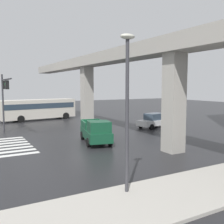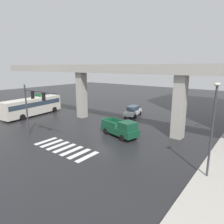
% 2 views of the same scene
% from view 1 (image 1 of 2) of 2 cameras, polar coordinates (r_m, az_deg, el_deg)
% --- Properties ---
extents(ground_plane, '(120.00, 120.00, 0.00)m').
position_cam_1_polar(ground_plane, '(25.35, -6.14, -5.67)').
color(ground_plane, '#232326').
extents(crosswalk_stripes, '(7.15, 2.80, 0.01)m').
position_cam_1_polar(crosswalk_stripes, '(23.67, -20.75, -6.81)').
color(crosswalk_stripes, silver).
rests_on(crosswalk_stripes, ground).
extents(elevated_overpass, '(57.90, 2.23, 8.60)m').
position_cam_1_polar(elevated_overpass, '(26.71, 1.53, 10.90)').
color(elevated_overpass, '#ADA89E').
rests_on(elevated_overpass, ground).
extents(pickup_truck, '(5.40, 3.04, 2.08)m').
position_cam_1_polar(pickup_truck, '(22.89, -3.47, -4.36)').
color(pickup_truck, '#14472D').
rests_on(pickup_truck, ground).
extents(city_bus, '(3.85, 11.03, 2.99)m').
position_cam_1_polar(city_bus, '(39.89, -15.68, 0.80)').
color(city_bus, beige).
rests_on(city_bus, ground).
extents(sedan_white, '(2.53, 4.55, 1.72)m').
position_cam_1_polar(sedan_white, '(31.78, 9.11, -1.83)').
color(sedan_white, silver).
rests_on(sedan_white, ground).
extents(traffic_signal_mast, '(6.49, 0.32, 6.20)m').
position_cam_1_polar(traffic_signal_mast, '(28.57, -22.33, 4.07)').
color(traffic_signal_mast, '#38383D').
rests_on(traffic_signal_mast, ground).
extents(street_lamp_near_corner, '(0.44, 0.70, 7.24)m').
position_cam_1_polar(street_lamp_near_corner, '(11.66, 3.32, 3.60)').
color(street_lamp_near_corner, '#38383D').
rests_on(street_lamp_near_corner, ground).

